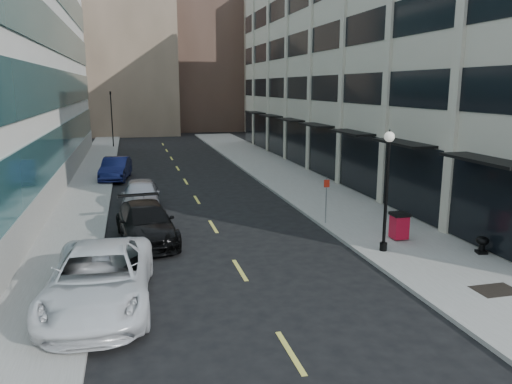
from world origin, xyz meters
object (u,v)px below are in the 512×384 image
car_black_pickup (146,223)px  trash_bin (399,225)px  car_silver_sedan (141,195)px  sign_post (326,193)px  traffic_signal (110,95)px  lamppost (387,180)px  urn_planter (482,243)px  car_blue_sedan (116,169)px  car_white_van (99,279)px

car_black_pickup → trash_bin: size_ratio=4.81×
car_silver_sedan → sign_post: size_ratio=2.18×
traffic_signal → car_black_pickup: (2.30, -35.54, -4.90)m
car_silver_sedan → lamppost: size_ratio=1.01×
car_black_pickup → urn_planter: bearing=-28.2°
car_blue_sedan → urn_planter: car_blue_sedan is taller
urn_planter → car_white_van: bearing=-175.8°
traffic_signal → car_black_pickup: size_ratio=1.24×
car_silver_sedan → lamppost: bearing=-44.8°
car_blue_sedan → lamppost: bearing=-53.4°
trash_bin → car_blue_sedan: bearing=124.9°
sign_post → traffic_signal: bearing=117.9°
traffic_signal → car_white_van: size_ratio=1.06×
car_white_van → trash_bin: bearing=20.0°
lamppost → trash_bin: bearing=41.8°
traffic_signal → trash_bin: (12.89, -38.41, -4.94)m
lamppost → sign_post: (-0.70, 4.44, -1.40)m
traffic_signal → car_blue_sedan: bearing=-88.0°
trash_bin → lamppost: (-1.40, -1.25, 2.25)m
traffic_signal → car_silver_sedan: bearing=-85.7°
car_white_van → urn_planter: size_ratio=9.34×
traffic_signal → sign_post: traffic_signal is taller
car_silver_sedan → trash_bin: car_silver_sedan is taller
car_blue_sedan → sign_post: sign_post is taller
car_blue_sedan → trash_bin: 22.08m
car_white_van → trash_bin: (12.19, 3.59, -0.14)m
car_white_van → car_blue_sedan: bearing=93.6°
car_blue_sedan → sign_post: 18.29m
car_silver_sedan → urn_planter: bearing=-38.9°
car_silver_sedan → lamppost: 13.75m
sign_post → car_silver_sedan: bearing=158.2°
car_silver_sedan → trash_bin: bearing=-37.0°
sign_post → car_black_pickup: bearing=-167.0°
traffic_signal → car_white_van: 42.28m
lamppost → urn_planter: size_ratio=6.95×
sign_post → car_blue_sedan: bearing=134.4°
car_black_pickup → lamppost: bearing=-29.5°
car_black_pickup → car_blue_sedan: (-1.60, 15.54, -0.01)m
trash_bin → traffic_signal: bearing=109.9°
traffic_signal → lamppost: bearing=-73.8°
car_white_van → car_blue_sedan: (0.00, 22.00, -0.11)m
car_silver_sedan → sign_post: bearing=-30.5°
car_silver_sedan → car_blue_sedan: 9.86m
lamppost → car_white_van: bearing=-167.8°
car_white_van → lamppost: size_ratio=1.34×
car_white_van → lamppost: lamppost is taller
car_white_van → car_black_pickup: car_white_van is taller
trash_bin → sign_post: sign_post is taller
trash_bin → lamppost: size_ratio=0.24×
car_black_pickup → urn_planter: car_black_pickup is taller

